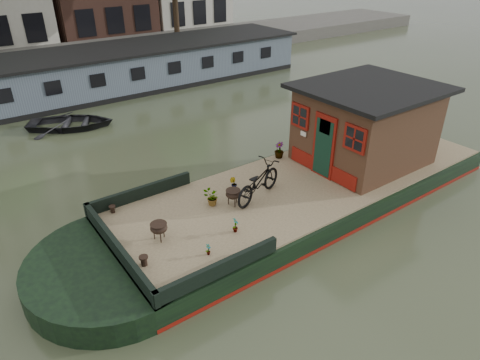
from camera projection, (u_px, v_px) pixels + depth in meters
ground at (309, 198)px, 12.86m from camera, size 120.00×120.00×0.00m
houseboat_hull at (275, 204)px, 12.04m from camera, size 14.01×4.02×0.60m
houseboat_deck at (311, 180)px, 12.56m from camera, size 11.80×3.80×0.05m
bow_bulwark at (152, 234)px, 9.85m from camera, size 3.00×4.00×0.35m
cabin at (366, 124)px, 13.08m from camera, size 4.00×3.50×2.42m
bicycle at (258, 182)px, 11.41m from camera, size 1.98×1.21×0.98m
potted_plant_a at (235, 225)px, 10.15m from camera, size 0.23×0.25×0.40m
potted_plant_b at (233, 184)px, 11.94m from camera, size 0.25×0.26×0.36m
potted_plant_c at (212, 198)px, 11.18m from camera, size 0.43×0.38×0.45m
potted_plant_d at (279, 150)px, 13.71m from camera, size 0.30×0.30×0.53m
potted_plant_e at (208, 249)px, 9.42m from camera, size 0.18×0.18×0.29m
brazier_front at (159, 232)px, 9.87m from camera, size 0.55×0.55×0.44m
brazier_rear at (233, 197)px, 11.21m from camera, size 0.45×0.45×0.44m
bollard_port at (112, 209)px, 10.94m from camera, size 0.17×0.17×0.19m
bollard_stbd at (144, 261)px, 9.13m from camera, size 0.20×0.20×0.23m
dinghy at (70, 120)px, 17.66m from camera, size 4.18×3.80×0.71m
far_houseboat at (123, 70)px, 22.32m from camera, size 20.40×4.40×2.11m
quay at (84, 57)px, 27.18m from camera, size 60.00×6.00×0.90m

